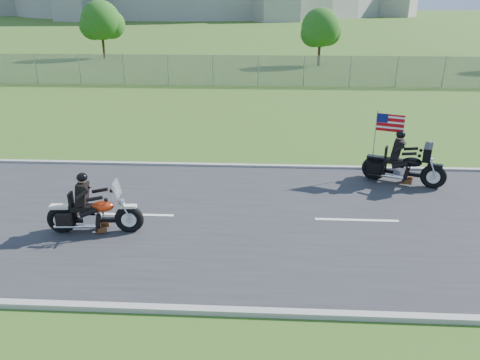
{
  "coord_description": "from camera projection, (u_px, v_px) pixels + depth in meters",
  "views": [
    {
      "loc": [
        1.52,
        -11.29,
        5.56
      ],
      "look_at": [
        0.9,
        0.0,
        1.12
      ],
      "focal_mm": 35.0,
      "sensor_mm": 36.0,
      "label": 1
    }
  ],
  "objects": [
    {
      "name": "road",
      "position": [
        207.0,
        217.0,
        12.59
      ],
      "size": [
        120.0,
        8.0,
        0.04
      ],
      "primitive_type": "cube",
      "color": "#28282B",
      "rests_on": "ground"
    },
    {
      "name": "motorcycle_lead",
      "position": [
        93.0,
        214.0,
        11.62
      ],
      "size": [
        2.42,
        0.69,
        1.63
      ],
      "rotation": [
        0.0,
        0.0,
        0.07
      ],
      "color": "black",
      "rests_on": "ground"
    },
    {
      "name": "motorcycle_follow",
      "position": [
        403.0,
        167.0,
        14.65
      ],
      "size": [
        2.47,
        1.3,
        2.15
      ],
      "rotation": [
        0.0,
        0.0,
        -0.37
      ],
      "color": "black",
      "rests_on": "ground"
    },
    {
      "name": "tree_fence_mid",
      "position": [
        102.0,
        22.0,
        43.73
      ],
      "size": [
        3.96,
        3.69,
        5.3
      ],
      "color": "#382316",
      "rests_on": "ground"
    },
    {
      "name": "tree_fence_near",
      "position": [
        321.0,
        30.0,
        39.11
      ],
      "size": [
        3.52,
        3.28,
        4.75
      ],
      "color": "#382316",
      "rests_on": "ground"
    },
    {
      "name": "curb_north",
      "position": [
        221.0,
        166.0,
        16.35
      ],
      "size": [
        120.0,
        0.18,
        0.12
      ],
      "primitive_type": "cube",
      "color": "#9E9B93",
      "rests_on": "ground"
    },
    {
      "name": "ground",
      "position": [
        207.0,
        218.0,
        12.6
      ],
      "size": [
        420.0,
        420.0,
        0.0
      ],
      "primitive_type": "plane",
      "color": "#3A5119",
      "rests_on": "ground"
    },
    {
      "name": "fence",
      "position": [
        168.0,
        70.0,
        31.07
      ],
      "size": [
        60.0,
        0.03,
        2.0
      ],
      "primitive_type": "cube",
      "color": "gray",
      "rests_on": "ground"
    },
    {
      "name": "curb_south",
      "position": [
        181.0,
        310.0,
        8.82
      ],
      "size": [
        120.0,
        0.18,
        0.12
      ],
      "primitive_type": "cube",
      "color": "#9E9B93",
      "rests_on": "ground"
    }
  ]
}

